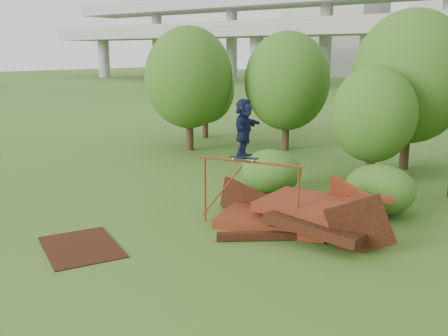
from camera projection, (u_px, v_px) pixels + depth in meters
The scene contains 13 objects.
ground at pixel (203, 250), 12.32m from camera, with size 240.00×240.00×0.00m, color #2D5116.
scrap_pile at pixel (298, 216), 13.62m from camera, with size 5.71×3.38×1.89m.
grind_rail at pixel (250, 180), 13.55m from camera, with size 3.00×0.62×1.92m.
skateboard at pixel (244, 158), 13.49m from camera, with size 0.83×0.36×0.08m.
skater at pixel (244, 128), 13.31m from camera, with size 1.47×0.47×1.59m, color #121937.
flat_plate at pixel (81, 247), 12.47m from camera, with size 2.40×1.71×0.03m, color black.
tree_0 at pixel (189, 78), 24.29m from camera, with size 4.29×4.29×6.06m.
tree_1 at pixel (287, 81), 24.38m from camera, with size 4.19×4.19×5.82m.
tree_2 at pixel (374, 115), 18.20m from camera, with size 3.08×3.08×4.34m.
tree_3 at pixel (411, 77), 20.14m from camera, with size 4.69×4.69×6.51m.
tree_6 at pixel (205, 89), 28.17m from camera, with size 3.35×3.35×4.69m.
shrub_left at pixel (271, 171), 17.37m from camera, with size 2.15×1.98×1.49m, color #224B14.
shrub_right at pixel (379, 189), 14.96m from camera, with size 2.13×1.95×1.51m, color #224B14.
Camera 1 is at (7.14, -9.08, 4.74)m, focal length 40.00 mm.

